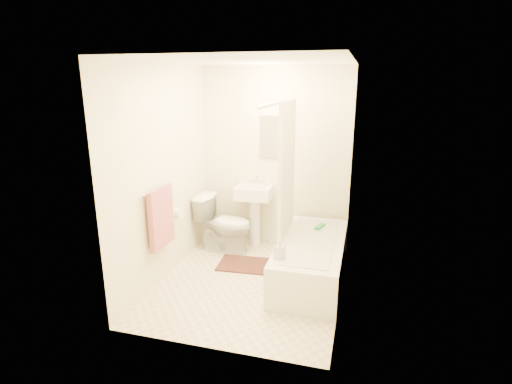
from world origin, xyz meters
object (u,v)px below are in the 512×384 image
(sink, at_px, (255,213))
(bath_mat, at_px, (243,264))
(bathtub, at_px, (311,259))
(soap_bottle, at_px, (279,249))
(toilet, at_px, (224,224))

(sink, bearing_deg, bath_mat, -87.87)
(bathtub, relative_size, soap_bottle, 7.92)
(toilet, relative_size, soap_bottle, 3.65)
(toilet, bearing_deg, bathtub, -104.79)
(bathtub, xyz_separation_m, soap_bottle, (-0.26, -0.56, 0.33))
(bathtub, distance_m, bath_mat, 0.88)
(toilet, bearing_deg, soap_bottle, -130.44)
(bathtub, bearing_deg, toilet, 158.71)
(sink, xyz_separation_m, bath_mat, (0.04, -0.66, -0.45))
(bath_mat, bearing_deg, soap_bottle, -48.01)
(toilet, bearing_deg, bath_mat, -128.65)
(sink, bearing_deg, toilet, -141.02)
(bath_mat, distance_m, soap_bottle, 1.04)
(bath_mat, xyz_separation_m, soap_bottle, (0.59, -0.66, 0.55))
(sink, height_order, bathtub, sink)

